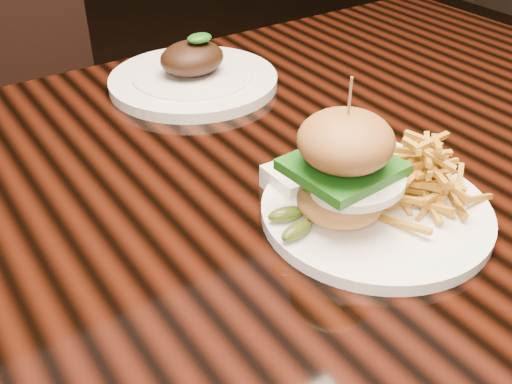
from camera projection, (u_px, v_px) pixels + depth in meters
dining_table at (233, 221)px, 0.83m from camera, size 1.60×0.90×0.75m
burger_plate at (379, 181)px, 0.68m from camera, size 0.27×0.27×0.18m
side_saucer at (370, 166)px, 0.79m from camera, size 0.14×0.14×0.02m
ramekin at (295, 180)px, 0.75m from camera, size 0.07×0.07×0.03m
far_dish at (193, 76)px, 1.00m from camera, size 0.28×0.28×0.09m
chair_far at (14, 95)px, 1.48m from camera, size 0.49×0.50×0.95m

